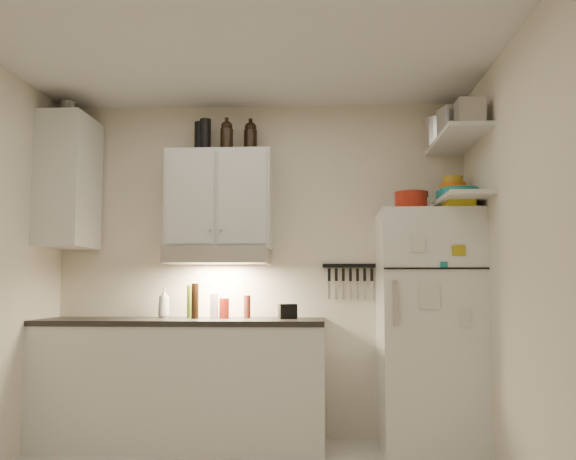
{
  "coord_description": "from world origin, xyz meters",
  "views": [
    {
      "loc": [
        0.48,
        -3.53,
        1.16
      ],
      "look_at": [
        0.25,
        0.9,
        1.55
      ],
      "focal_mm": 40.0,
      "sensor_mm": 36.0,
      "label": 1
    }
  ],
  "objects": [
    {
      "name": "caddy",
      "position": [
        0.23,
        1.25,
        0.97
      ],
      "size": [
        0.15,
        0.12,
        0.11
      ],
      "primitive_type": "cube",
      "rotation": [
        0.0,
        0.0,
        0.27
      ],
      "color": "black",
      "rests_on": "countertop"
    },
    {
      "name": "dutch_oven",
      "position": [
        1.14,
        1.12,
        1.77
      ],
      "size": [
        0.26,
        0.26,
        0.14
      ],
      "primitive_type": "cylinder",
      "rotation": [
        0.0,
        0.0,
        -0.06
      ],
      "color": "#9D2112",
      "rests_on": "fridge"
    },
    {
      "name": "shelf_hi",
      "position": [
        1.45,
        1.02,
        2.2
      ],
      "size": [
        0.3,
        0.95,
        0.03
      ],
      "primitive_type": "cube",
      "color": "silver",
      "rests_on": "right_wall"
    },
    {
      "name": "countertop",
      "position": [
        -0.55,
        1.2,
        0.9
      ],
      "size": [
        2.1,
        0.62,
        0.04
      ],
      "primitive_type": "cube",
      "color": "black",
      "rests_on": "base_cabinet"
    },
    {
      "name": "fridge",
      "position": [
        1.25,
        1.16,
        0.85
      ],
      "size": [
        0.7,
        0.68,
        1.7
      ],
      "primitive_type": "cube",
      "color": "white",
      "rests_on": "floor"
    },
    {
      "name": "pepper_mill",
      "position": [
        -0.08,
        1.35,
        1.01
      ],
      "size": [
        0.06,
        0.06,
        0.17
      ],
      "primitive_type": "cylinder",
      "rotation": [
        0.0,
        0.0,
        -0.21
      ],
      "color": "#5E251C",
      "rests_on": "countertop"
    },
    {
      "name": "right_wall",
      "position": [
        1.61,
        0.0,
        1.3
      ],
      "size": [
        0.02,
        3.0,
        2.6
      ],
      "primitive_type": "cube",
      "color": "beige",
      "rests_on": "ground"
    },
    {
      "name": "range_hood",
      "position": [
        -0.3,
        1.27,
        1.39
      ],
      "size": [
        0.76,
        0.46,
        0.12
      ],
      "primitive_type": "cube",
      "color": "silver",
      "rests_on": "back_wall"
    },
    {
      "name": "side_cabinet",
      "position": [
        -1.44,
        1.2,
        1.95
      ],
      "size": [
        0.33,
        0.55,
        1.0
      ],
      "primitive_type": "cube",
      "color": "silver",
      "rests_on": "left_wall"
    },
    {
      "name": "clear_bottle",
      "position": [
        -0.32,
        1.27,
        1.01
      ],
      "size": [
        0.07,
        0.07,
        0.18
      ],
      "primitive_type": "cylinder",
      "rotation": [
        0.0,
        0.0,
        0.22
      ],
      "color": "silver",
      "rests_on": "countertop"
    },
    {
      "name": "growler_b",
      "position": [
        -0.07,
        1.37,
        2.32
      ],
      "size": [
        0.11,
        0.11,
        0.25
      ],
      "primitive_type": null,
      "rotation": [
        0.0,
        0.0,
        -0.05
      ],
      "color": "black",
      "rests_on": "upper_cabinet"
    },
    {
      "name": "back_wall",
      "position": [
        0.0,
        1.51,
        1.3
      ],
      "size": [
        3.2,
        0.02,
        2.6
      ],
      "primitive_type": "cube",
      "color": "beige",
      "rests_on": "ground"
    },
    {
      "name": "side_jar",
      "position": [
        -1.49,
        1.25,
        2.52
      ],
      "size": [
        0.12,
        0.12,
        0.14
      ],
      "primitive_type": "cylinder",
      "rotation": [
        0.0,
        0.0,
        0.14
      ],
      "color": "silver",
      "rests_on": "side_cabinet"
    },
    {
      "name": "stock_pot",
      "position": [
        1.4,
        1.34,
        2.32
      ],
      "size": [
        0.32,
        0.32,
        0.21
      ],
      "primitive_type": "cylinder",
      "rotation": [
        0.0,
        0.0,
        -0.08
      ],
      "color": "silver",
      "rests_on": "shelf_hi"
    },
    {
      "name": "ceiling",
      "position": [
        0.0,
        0.0,
        2.61
      ],
      "size": [
        3.2,
        3.0,
        0.02
      ],
      "primitive_type": "cube",
      "color": "silver",
      "rests_on": "ground"
    },
    {
      "name": "bowl_yellow",
      "position": [
        1.46,
        1.25,
        1.95
      ],
      "size": [
        0.15,
        0.15,
        0.05
      ],
      "primitive_type": "cylinder",
      "color": "gold",
      "rests_on": "bowl_orange"
    },
    {
      "name": "tin_a",
      "position": [
        1.4,
        0.89,
        2.3
      ],
      "size": [
        0.2,
        0.19,
        0.18
      ],
      "primitive_type": "cube",
      "rotation": [
        0.0,
        0.0,
        0.19
      ],
      "color": "#AAAAAD",
      "rests_on": "shelf_hi"
    },
    {
      "name": "oil_bottle",
      "position": [
        -0.52,
        1.34,
        1.04
      ],
      "size": [
        0.05,
        0.05,
        0.25
      ],
      "primitive_type": "cylinder",
      "rotation": [
        0.0,
        0.0,
        -0.08
      ],
      "color": "#4B6419",
      "rests_on": "countertop"
    },
    {
      "name": "tin_b",
      "position": [
        1.46,
        0.67,
        2.3
      ],
      "size": [
        0.17,
        0.17,
        0.17
      ],
      "primitive_type": "cube",
      "rotation": [
        0.0,
        0.0,
        -0.0
      ],
      "color": "#AAAAAD",
      "rests_on": "shelf_hi"
    },
    {
      "name": "upper_cabinet",
      "position": [
        -0.3,
        1.33,
        1.83
      ],
      "size": [
        0.8,
        0.33,
        0.75
      ],
      "primitive_type": "cube",
      "color": "silver",
      "rests_on": "back_wall"
    },
    {
      "name": "bowl_teal",
      "position": [
        1.46,
        1.28,
        1.82
      ],
      "size": [
        0.24,
        0.24,
        0.1
      ],
      "primitive_type": "cylinder",
      "color": "#178181",
      "rests_on": "shelf_lo"
    },
    {
      "name": "shelf_lo",
      "position": [
        1.45,
        1.02,
        1.76
      ],
      "size": [
        0.3,
        0.95,
        0.03
      ],
      "primitive_type": "cube",
      "color": "silver",
      "rests_on": "right_wall"
    },
    {
      "name": "book_stack",
      "position": [
        1.43,
        0.95,
        1.74
      ],
      "size": [
        0.19,
        0.24,
        0.08
      ],
      "primitive_type": "cube",
      "rotation": [
        0.0,
        0.0,
        0.03
      ],
      "color": "#AE9A15",
      "rests_on": "fridge"
    },
    {
      "name": "knife_strip",
      "position": [
        0.7,
        1.49,
        1.32
      ],
      "size": [
        0.42,
        0.02,
        0.03
      ],
      "primitive_type": "cube",
      "color": "black",
      "rests_on": "back_wall"
    },
    {
      "name": "growler_a",
      "position": [
        -0.24,
        1.26,
        2.32
      ],
      "size": [
        0.11,
        0.11,
        0.23
      ],
      "primitive_type": null,
      "rotation": [
        0.0,
        0.0,
        -0.14
      ],
      "color": "black",
      "rests_on": "upper_cabinet"
    },
    {
      "name": "bowl_orange",
      "position": [
        1.46,
        1.25,
        1.9
      ],
      "size": [
        0.19,
        0.19,
        0.06
      ],
      "primitive_type": "cylinder",
      "color": "orange",
      "rests_on": "bowl_teal"
    },
    {
      "name": "vinegar_bottle",
      "position": [
        -0.46,
        1.22,
        1.05
      ],
      "size": [
        0.07,
        0.07,
        0.26
      ],
      "primitive_type": "cylinder",
      "rotation": [
        0.0,
        0.0,
        -0.43
      ],
      "color": "black",
      "rests_on": "countertop"
    },
    {
      "name": "thermos_a",
      "position": [
        -0.41,
        1.3,
        2.33
      ],
      "size": [
        0.11,
        0.11,
        0.25
      ],
      "primitive_type": "cylinder",
      "rotation": [
        0.0,
        0.0,
        -0.38
      ],
      "color": "black",
      "rests_on": "upper_cabinet"
    },
    {
      "name": "plates",
      "position": [
        1.44,
        0.97,
        1.81
      ],
      "size": [
        0.35,
        0.35,
        0.07
      ],
      "primitive_type": "cylinder",
      "rotation": [
        0.0,
        0.0,
        0.34
      ],
      "color": "#178181",
      "rests_on": "shelf_lo"
    },
    {
      "name": "spice_jar",
      "position": [
        1.23,
        1.09,
        1.75
      ],
      "size": [
        0.07,
        0.07,
        0.1
      ],
      "primitive_type": "cylinder",
      "rotation": [
        0.0,
        0.0,
        -0.31
      ],
      "color": "silver",
      "rests_on": "fridge"
    },
    {
      "name": "thermos_b",
      "position": [
        -0.47,
        1.35,
        2.32
      ],
      "size": [
        0.08,
        0.08,
        0.24
      ],
      "primitive_type": "cylinder",
      "rotation": [
        0.0,
        0.0,
        -0.01
      ],
      "color": "black",
      "rests_on": "upper_cabinet"
    },
    {
      "name": "red_jar",
      "position": [
        -0.25,
        1.28,
        1.0
      ],
      "size": [
        0.1,
        0.1,
        0.15
      ],
      "primitive_type": "cylinder",
      "rotation": [
        0.0,
        0.0,
        -0.35
      ],
      "color": "#9D2112",
      "rests_on": "countertop"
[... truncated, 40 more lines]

